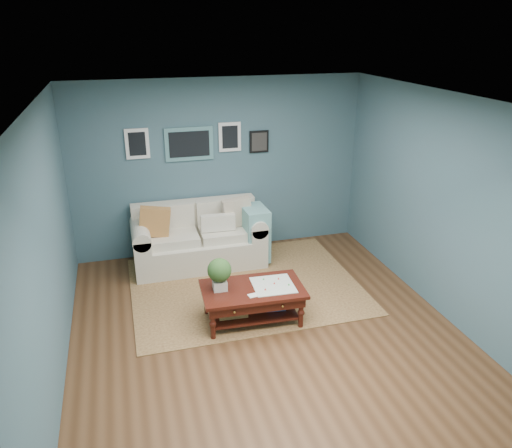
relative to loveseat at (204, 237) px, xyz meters
name	(u,v)px	position (x,y,z in m)	size (l,w,h in m)	color
room_shell	(264,224)	(0.36, -1.97, 0.95)	(5.00, 5.02, 2.70)	brown
area_rug	(245,285)	(0.41, -0.89, -0.41)	(3.10, 2.48, 0.01)	brown
loveseat	(204,237)	(0.00, 0.00, 0.00)	(1.98, 0.90, 1.02)	beige
coffee_table	(247,294)	(0.22, -1.75, -0.03)	(1.26, 0.77, 0.86)	#34140A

